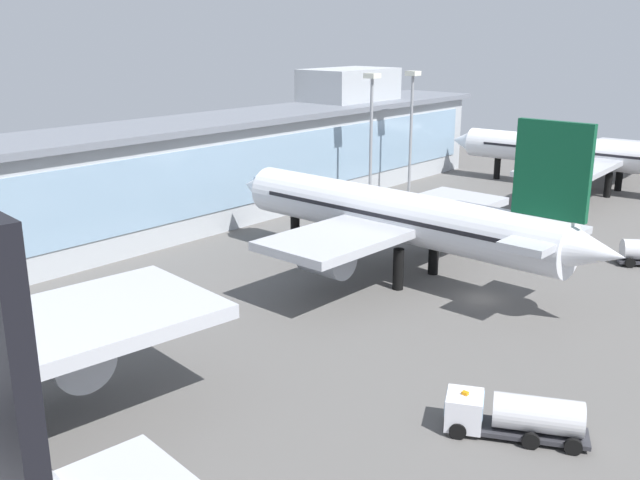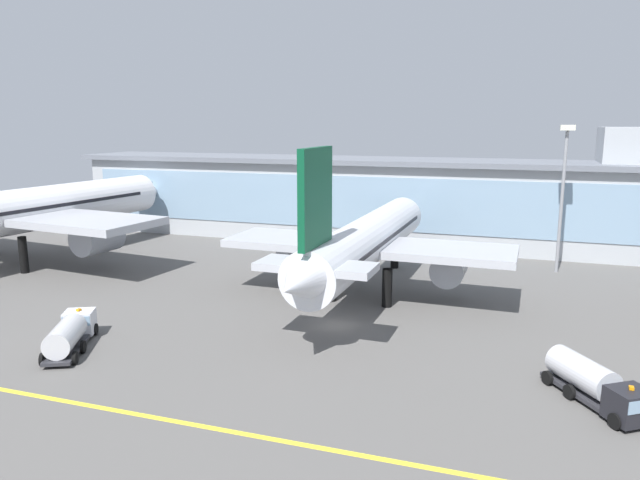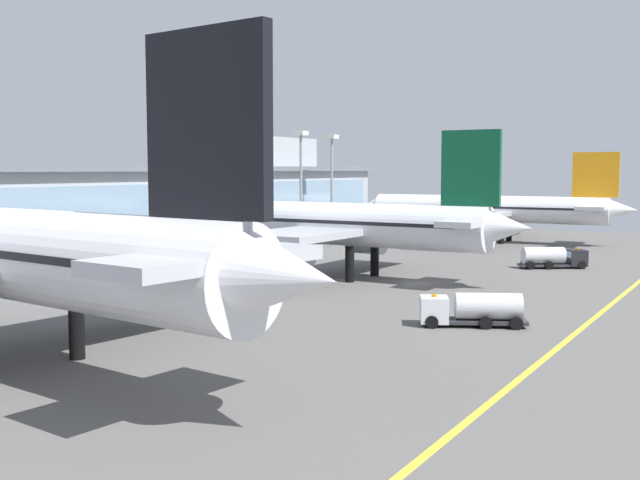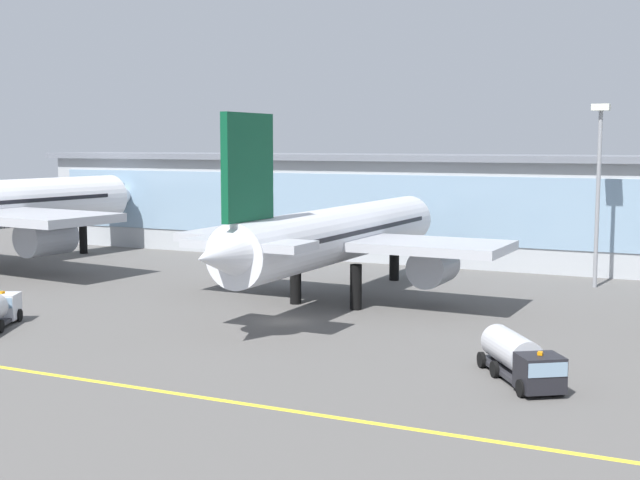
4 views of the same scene
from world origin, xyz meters
TOP-DOWN VIEW (x-y plane):
  - ground_plane at (0.00, 0.00)m, footprint 180.00×180.00m
  - taxiway_centreline_stripe at (0.00, -22.00)m, footprint 144.00×0.50m
  - terminal_building at (1.61, 42.94)m, footprint 120.65×14.00m
  - airliner_near_right at (0.27, 10.45)m, footprint 33.00×46.96m
  - fuel_tanker_truck at (22.59, -10.17)m, footprint 7.15×8.82m
  - apron_light_mast_west at (21.73, 29.97)m, footprint 1.80×1.80m

SIDE VIEW (x-z plane):
  - ground_plane at x=0.00m, z-range 0.00..0.00m
  - taxiway_centreline_stripe at x=0.00m, z-range 0.00..0.01m
  - fuel_tanker_truck at x=22.59m, z-range 0.06..2.96m
  - airliner_near_right at x=0.27m, z-range -2.38..15.40m
  - terminal_building at x=1.61m, z-range -2.11..17.00m
  - apron_light_mast_west at x=21.73m, z-range 3.39..22.89m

